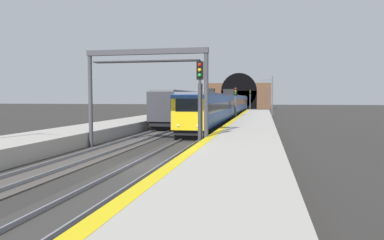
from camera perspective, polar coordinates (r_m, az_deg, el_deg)
ground_plane at (r=17.82m, az=-6.95°, el=-7.36°), size 320.00×320.00×0.00m
platform_right at (r=16.89m, az=7.06°, el=-6.28°), size 112.00×4.39×0.98m
platform_right_edge_strip at (r=17.07m, az=0.54°, el=-4.46°), size 112.00×0.50×0.01m
track_main_line at (r=17.81m, az=-6.95°, el=-7.23°), size 160.00×3.00×0.21m
track_adjacent_line at (r=19.55m, az=-18.90°, el=-6.43°), size 160.00×2.74×0.21m
train_main_approaching at (r=56.75m, az=5.88°, el=2.37°), size 60.85×2.90×4.72m
train_adjacent_platform at (r=54.75m, az=1.19°, el=2.57°), size 41.89×2.95×5.06m
railway_signal_near at (r=20.87m, az=1.28°, el=3.38°), size 0.39×0.38×5.48m
railway_signal_mid at (r=46.70m, az=6.96°, el=2.95°), size 0.39×0.38×4.72m
railway_signal_far at (r=94.98m, az=9.28°, el=3.52°), size 0.39×0.38×5.54m
overhead_signal_gantry at (r=23.89m, az=-7.34°, el=7.37°), size 0.70×8.31×6.56m
tunnel_portal at (r=110.51m, az=7.53°, el=3.86°), size 2.46×19.20×10.86m
catenary_mast_near at (r=64.50m, az=12.66°, el=3.77°), size 0.22×2.32×7.11m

